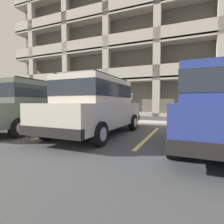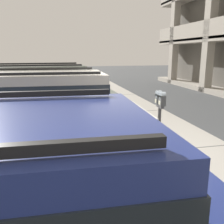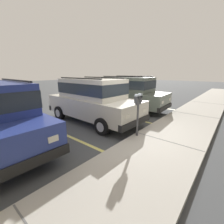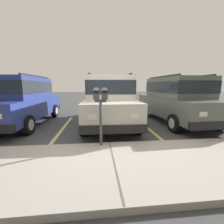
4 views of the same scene
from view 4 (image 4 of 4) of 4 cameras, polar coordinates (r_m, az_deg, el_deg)
The scene contains 7 objects.
ground_plane at distance 4.33m, azimuth -1.20°, elevation -12.62°, with size 80.00×80.00×0.10m.
sidewalk at distance 3.12m, azimuth 0.89°, elevation -19.83°, with size 40.00×2.20×0.12m.
parking_stall_lines at distance 5.78m, azimuth -18.86°, elevation -6.82°, with size 13.15×4.80×0.01m.
silver_suv at distance 6.30m, azimuth -1.36°, elevation 5.11°, with size 2.10×4.82×2.03m.
red_sedan at distance 7.27m, azimuth 23.19°, elevation 4.95°, with size 2.16×4.85×2.03m.
dark_hatchback at distance 7.33m, azimuth -31.37°, elevation 4.35°, with size 2.12×4.84×2.03m.
parking_meter_near at distance 3.67m, azimuth -4.39°, elevation 3.53°, with size 0.35×0.12×1.46m.
Camera 4 is at (0.33, 3.99, 1.60)m, focal length 24.00 mm.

